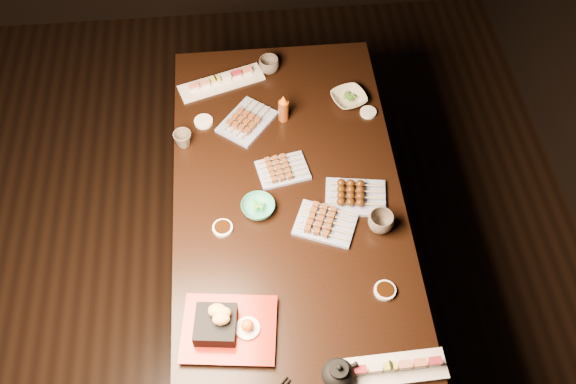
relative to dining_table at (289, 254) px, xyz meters
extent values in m
plane|color=black|center=(-0.47, -0.39, -0.38)|extent=(5.00, 5.00, 0.00)
cube|color=black|center=(0.00, 0.00, 0.00)|extent=(0.96, 1.83, 0.75)
imported|color=teal|center=(-0.12, -0.01, 0.40)|extent=(0.13, 0.13, 0.04)
imported|color=beige|center=(0.31, 0.53, 0.39)|extent=(0.19, 0.19, 0.04)
imported|color=#52483F|center=(-0.30, -0.45, 0.41)|extent=(0.09, 0.09, 0.07)
imported|color=#52483F|center=(0.33, -0.13, 0.41)|extent=(0.13, 0.13, 0.08)
imported|color=#52483F|center=(-0.41, 0.35, 0.41)|extent=(0.10, 0.10, 0.07)
imported|color=#52483F|center=(-0.02, 0.75, 0.41)|extent=(0.11, 0.11, 0.07)
cylinder|color=maroon|center=(0.02, 0.45, 0.44)|extent=(0.06, 0.06, 0.14)
cylinder|color=white|center=(-0.26, -0.08, 0.38)|extent=(0.08, 0.08, 0.01)
cylinder|color=white|center=(0.39, 0.45, 0.38)|extent=(0.08, 0.08, 0.01)
cylinder|color=white|center=(0.30, -0.40, 0.38)|extent=(0.09, 0.09, 0.01)
cylinder|color=white|center=(-0.33, 0.46, 0.38)|extent=(0.09, 0.09, 0.01)
camera|label=1|loc=(-0.13, -1.40, 2.44)|focal=40.00mm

